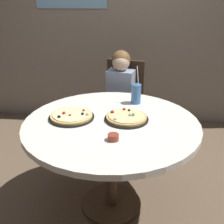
# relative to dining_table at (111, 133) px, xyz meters

# --- Properties ---
(ground_plane) EXTENTS (8.00, 8.00, 0.00)m
(ground_plane) POSITION_rel_dining_table_xyz_m (0.00, 0.00, -0.66)
(ground_plane) COLOR brown
(wall_with_window) EXTENTS (5.20, 0.14, 2.90)m
(wall_with_window) POSITION_rel_dining_table_xyz_m (-0.00, 1.74, 0.80)
(wall_with_window) COLOR gray
(wall_with_window) RESTS_ON ground_plane
(dining_table) EXTENTS (1.24, 1.24, 0.75)m
(dining_table) POSITION_rel_dining_table_xyz_m (0.00, 0.00, 0.00)
(dining_table) COLOR silver
(dining_table) RESTS_ON ground_plane
(chair_wooden) EXTENTS (0.48, 0.48, 0.95)m
(chair_wooden) POSITION_rel_dining_table_xyz_m (0.02, 0.97, -0.13)
(chair_wooden) COLOR #382619
(chair_wooden) RESTS_ON ground_plane
(diner_child) EXTENTS (0.32, 0.43, 1.08)m
(diner_child) POSITION_rel_dining_table_xyz_m (-0.02, 0.79, -0.17)
(diner_child) COLOR #3F4766
(diner_child) RESTS_ON ground_plane
(pizza_veggie) EXTENTS (0.32, 0.32, 0.05)m
(pizza_veggie) POSITION_rel_dining_table_xyz_m (0.10, 0.04, 0.11)
(pizza_veggie) COLOR black
(pizza_veggie) RESTS_ON dining_table
(pizza_cheese) EXTENTS (0.33, 0.33, 0.05)m
(pizza_cheese) POSITION_rel_dining_table_xyz_m (-0.29, 0.02, 0.11)
(pizza_cheese) COLOR black
(pizza_cheese) RESTS_ON dining_table
(soda_cup) EXTENTS (0.08, 0.08, 0.31)m
(soda_cup) POSITION_rel_dining_table_xyz_m (0.16, 0.37, 0.18)
(soda_cup) COLOR #3F72B2
(soda_cup) RESTS_ON dining_table
(sauce_bowl) EXTENTS (0.07, 0.07, 0.04)m
(sauce_bowl) POSITION_rel_dining_table_xyz_m (0.04, -0.26, 0.11)
(sauce_bowl) COLOR brown
(sauce_bowl) RESTS_ON dining_table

